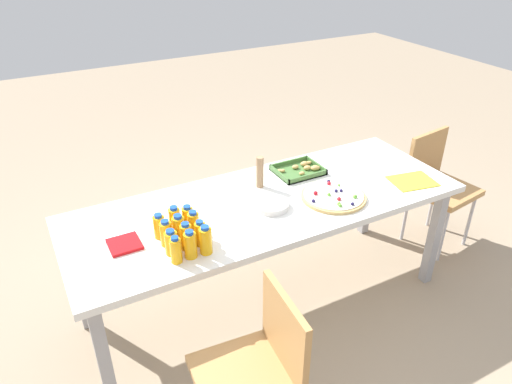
{
  "coord_description": "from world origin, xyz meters",
  "views": [
    {
      "loc": [
        -1.15,
        -2.0,
        2.14
      ],
      "look_at": [
        -0.03,
        0.09,
        0.77
      ],
      "focal_mm": 33.61,
      "sensor_mm": 36.0,
      "label": 1
    }
  ],
  "objects": [
    {
      "name": "fruit_pizza",
      "position": [
        0.34,
        -0.15,
        0.76
      ],
      "size": [
        0.37,
        0.37,
        0.05
      ],
      "color": "tan",
      "rests_on": "party_table"
    },
    {
      "name": "juice_bottle_5",
      "position": [
        -0.49,
        -0.2,
        0.81
      ],
      "size": [
        0.05,
        0.05,
        0.13
      ],
      "color": "#FAAE14",
      "rests_on": "party_table"
    },
    {
      "name": "juice_bottle_6",
      "position": [
        -0.63,
        -0.13,
        0.81
      ],
      "size": [
        0.06,
        0.06,
        0.14
      ],
      "color": "#FAAC14",
      "rests_on": "party_table"
    },
    {
      "name": "napkin_stack",
      "position": [
        -0.82,
        -0.04,
        0.76
      ],
      "size": [
        0.15,
        0.15,
        0.02
      ],
      "primitive_type": "cube",
      "color": "red",
      "rests_on": "party_table"
    },
    {
      "name": "cardboard_tube",
      "position": [
        0.04,
        0.17,
        0.85
      ],
      "size": [
        0.04,
        0.04,
        0.19
      ],
      "primitive_type": "cylinder",
      "color": "#9E7A56",
      "rests_on": "party_table"
    },
    {
      "name": "party_table",
      "position": [
        0.0,
        0.0,
        0.68
      ],
      "size": [
        2.25,
        0.82,
        0.75
      ],
      "color": "silver",
      "rests_on": "ground_plane"
    },
    {
      "name": "plate_stack",
      "position": [
        -0.02,
        -0.08,
        0.77
      ],
      "size": [
        0.19,
        0.19,
        0.03
      ],
      "color": "silver",
      "rests_on": "party_table"
    },
    {
      "name": "chair_end",
      "position": [
        1.41,
        0.04,
        0.5
      ],
      "size": [
        0.45,
        0.45,
        0.83
      ],
      "rotation": [
        0.0,
        0.0,
        3.29
      ],
      "color": "#B7844C",
      "rests_on": "ground_plane"
    },
    {
      "name": "chair_near_left",
      "position": [
        -0.48,
        -0.79,
        0.5
      ],
      "size": [
        0.43,
        0.43,
        0.83
      ],
      "rotation": [
        0.0,
        0.0,
        1.49
      ],
      "color": "#B7844C",
      "rests_on": "ground_plane"
    },
    {
      "name": "ground_plane",
      "position": [
        0.0,
        0.0,
        0.0
      ],
      "size": [
        12.0,
        12.0,
        0.0
      ],
      "primitive_type": "plane",
      "color": "gray"
    },
    {
      "name": "juice_bottle_11",
      "position": [
        -0.49,
        -0.05,
        0.81
      ],
      "size": [
        0.06,
        0.06,
        0.14
      ],
      "color": "#FAAF14",
      "rests_on": "party_table"
    },
    {
      "name": "juice_bottle_9",
      "position": [
        -0.64,
        -0.05,
        0.81
      ],
      "size": [
        0.06,
        0.06,
        0.13
      ],
      "color": "#FAAB14",
      "rests_on": "party_table"
    },
    {
      "name": "juice_bottle_0",
      "position": [
        -0.64,
        -0.28,
        0.81
      ],
      "size": [
        0.05,
        0.05,
        0.14
      ],
      "color": "#FAAC14",
      "rests_on": "party_table"
    },
    {
      "name": "juice_bottle_7",
      "position": [
        -0.57,
        -0.12,
        0.82
      ],
      "size": [
        0.06,
        0.06,
        0.15
      ],
      "color": "#F9AE14",
      "rests_on": "party_table"
    },
    {
      "name": "paper_folder",
      "position": [
        0.88,
        -0.22,
        0.75
      ],
      "size": [
        0.29,
        0.24,
        0.01
      ],
      "primitive_type": "cube",
      "rotation": [
        0.0,
        0.0,
        -0.19
      ],
      "color": "yellow",
      "rests_on": "party_table"
    },
    {
      "name": "juice_bottle_8",
      "position": [
        -0.49,
        -0.13,
        0.82
      ],
      "size": [
        0.06,
        0.06,
        0.15
      ],
      "color": "#F9AC14",
      "rests_on": "party_table"
    },
    {
      "name": "juice_bottle_4",
      "position": [
        -0.56,
        -0.2,
        0.82
      ],
      "size": [
        0.06,
        0.06,
        0.14
      ],
      "color": "#FAAB14",
      "rests_on": "party_table"
    },
    {
      "name": "juice_bottle_2",
      "position": [
        -0.49,
        -0.28,
        0.82
      ],
      "size": [
        0.06,
        0.06,
        0.15
      ],
      "color": "#FAAF14",
      "rests_on": "party_table"
    },
    {
      "name": "snack_tray",
      "position": [
        0.35,
        0.21,
        0.76
      ],
      "size": [
        0.29,
        0.23,
        0.04
      ],
      "color": "#477238",
      "rests_on": "party_table"
    },
    {
      "name": "juice_bottle_3",
      "position": [
        -0.64,
        -0.21,
        0.81
      ],
      "size": [
        0.06,
        0.06,
        0.13
      ],
      "color": "#F9AD14",
      "rests_on": "party_table"
    },
    {
      "name": "juice_bottle_1",
      "position": [
        -0.57,
        -0.27,
        0.82
      ],
      "size": [
        0.06,
        0.06,
        0.15
      ],
      "color": "#F9AC14",
      "rests_on": "party_table"
    },
    {
      "name": "juice_bottle_10",
      "position": [
        -0.56,
        -0.05,
        0.82
      ],
      "size": [
        0.06,
        0.06,
        0.15
      ],
      "color": "#FAAE14",
      "rests_on": "party_table"
    }
  ]
}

